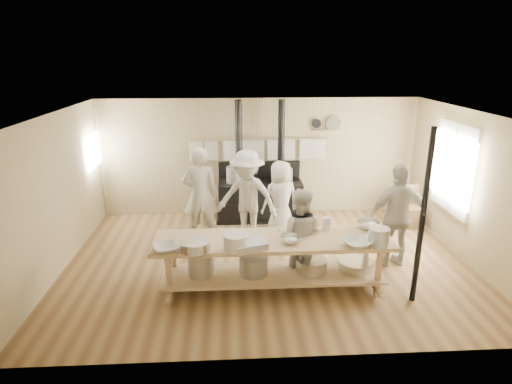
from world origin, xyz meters
TOP-DOWN VIEW (x-y plane):
  - ground at (0.00, 0.00)m, footprint 7.00×7.00m
  - room_shell at (0.00, 0.00)m, footprint 7.00×7.00m
  - window_right at (3.47, 0.60)m, footprint 0.09×1.50m
  - left_opening at (-3.45, 2.00)m, footprint 0.00×0.90m
  - stove at (-0.01, 2.12)m, footprint 1.90×0.75m
  - towel_rail at (-0.00, 2.40)m, footprint 3.00×0.04m
  - back_wall_shelf at (1.46, 2.43)m, footprint 0.63×0.14m
  - prep_table at (-0.01, -0.90)m, footprint 3.60×0.90m
  - support_post at (2.05, -1.35)m, footprint 0.08×0.08m
  - cook_far_left at (-1.22, 1.00)m, footprint 0.69×0.45m
  - cook_left at (0.44, -0.62)m, footprint 0.89×0.77m
  - cook_center at (0.34, 1.12)m, footprint 0.87×0.71m
  - cook_right at (2.17, -0.21)m, footprint 1.09×0.55m
  - cook_by_window at (-0.33, 0.86)m, footprint 1.34×1.06m
  - chair at (3.15, 1.47)m, footprint 0.42×0.42m
  - bowl_white_a at (-1.55, -1.23)m, footprint 0.45×0.45m
  - bowl_steel_a at (0.24, -1.06)m, footprint 0.41×0.41m
  - bowl_white_b at (1.18, -1.23)m, footprint 0.50×0.50m
  - bowl_steel_b at (1.55, -0.57)m, footprint 0.45×0.45m
  - roasting_pan at (-0.38, -1.23)m, footprint 0.55×0.46m
  - mixing_bowl_large at (-1.15, -1.22)m, footprint 0.56×0.56m
  - bucket_galv at (1.49, -1.23)m, footprint 0.38×0.38m
  - deep_bowl_enamel at (-0.56, -1.23)m, footprint 0.45×0.45m
  - pitcher at (0.87, -0.58)m, footprint 0.17×0.17m

SIDE VIEW (x-z plane):
  - ground at x=0.00m, z-range 0.00..0.00m
  - chair at x=3.15m, z-range -0.18..0.70m
  - prep_table at x=-0.01m, z-range 0.10..0.95m
  - stove at x=-0.01m, z-range -0.78..1.82m
  - cook_left at x=0.44m, z-range 0.00..1.55m
  - cook_center at x=0.34m, z-range 0.00..1.55m
  - bowl_white_a at x=-1.55m, z-range 0.85..0.94m
  - bowl_steel_a at x=0.24m, z-range 0.85..0.94m
  - cook_right at x=2.17m, z-range 0.00..1.80m
  - bowl_white_b at x=1.18m, z-range 0.85..0.95m
  - roasting_pan at x=-0.38m, z-range 0.85..0.96m
  - bowl_steel_b at x=1.55m, z-range 0.85..0.96m
  - cook_by_window at x=-0.33m, z-range 0.00..1.82m
  - mixing_bowl_large at x=-1.15m, z-range 0.85..0.99m
  - cook_far_left at x=-1.22m, z-range 0.00..1.87m
  - pitcher at x=0.87m, z-range 0.85..1.05m
  - deep_bowl_enamel at x=-0.56m, z-range 0.85..1.08m
  - bucket_galv at x=1.49m, z-range 0.85..1.13m
  - support_post at x=2.05m, z-range 0.00..2.60m
  - window_right at x=3.47m, z-range 0.67..2.33m
  - towel_rail at x=0.00m, z-range 1.31..1.78m
  - left_opening at x=-3.45m, z-range 1.15..2.05m
  - room_shell at x=0.00m, z-range -1.88..5.12m
  - back_wall_shelf at x=1.46m, z-range 1.84..2.17m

